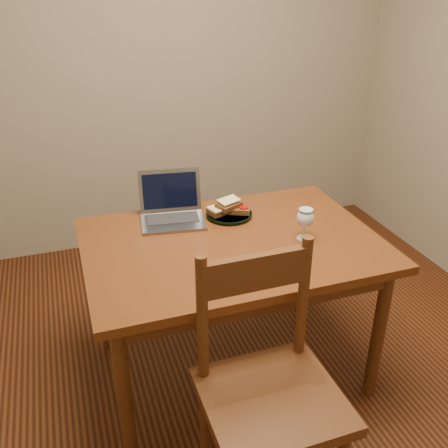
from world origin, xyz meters
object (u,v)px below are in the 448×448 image
object	(u,v)px
table	(232,257)
plate	(229,214)
laptop	(172,207)
chair	(269,381)
milk_glass	(305,224)

from	to	relation	value
table	plate	xyz separation A→B (m)	(0.07, 0.24, 0.10)
table	plate	bearing A→B (deg)	73.79
table	laptop	size ratio (longest dim) A/B	3.88
chair	milk_glass	size ratio (longest dim) A/B	3.40
chair	plate	bearing A→B (deg)	79.13
chair	milk_glass	distance (m)	0.75
chair	laptop	bearing A→B (deg)	95.56
plate	milk_glass	distance (m)	0.41
chair	laptop	xyz separation A→B (m)	(-0.10, 0.97, 0.25)
chair	plate	world-z (taller)	chair
table	milk_glass	bearing A→B (deg)	-15.80
table	milk_glass	size ratio (longest dim) A/B	8.72
plate	milk_glass	bearing A→B (deg)	-53.61
table	chair	bearing A→B (deg)	-98.42
plate	table	bearing A→B (deg)	-106.21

